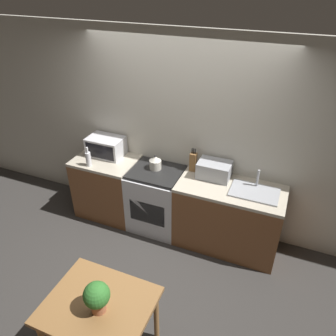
% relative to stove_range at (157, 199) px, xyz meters
% --- Properties ---
extents(ground_plane, '(16.00, 16.00, 0.00)m').
position_rel_stove_range_xyz_m(ground_plane, '(0.22, -0.78, -0.45)').
color(ground_plane, '#33302D').
extents(wall_back, '(10.00, 0.06, 2.60)m').
position_rel_stove_range_xyz_m(wall_back, '(0.22, 0.34, 0.85)').
color(wall_back, beige).
rests_on(wall_back, ground_plane).
extents(counter_left_run, '(0.85, 0.62, 0.90)m').
position_rel_stove_range_xyz_m(counter_left_run, '(-0.77, 0.00, 0.00)').
color(counter_left_run, brown).
rests_on(counter_left_run, ground_plane).
extents(counter_right_run, '(1.29, 0.62, 0.90)m').
position_rel_stove_range_xyz_m(counter_right_run, '(0.99, 0.00, 0.00)').
color(counter_right_run, brown).
rests_on(counter_right_run, ground_plane).
extents(stove_range, '(0.68, 0.62, 0.90)m').
position_rel_stove_range_xyz_m(stove_range, '(0.00, 0.00, 0.00)').
color(stove_range, silver).
rests_on(stove_range, ground_plane).
extents(kettle, '(0.15, 0.15, 0.20)m').
position_rel_stove_range_xyz_m(kettle, '(-0.03, 0.05, 0.54)').
color(kettle, beige).
rests_on(kettle, stove_range).
extents(microwave, '(0.49, 0.33, 0.26)m').
position_rel_stove_range_xyz_m(microwave, '(-0.81, 0.12, 0.58)').
color(microwave, silver).
rests_on(microwave, counter_left_run).
extents(bottle, '(0.07, 0.07, 0.27)m').
position_rel_stove_range_xyz_m(bottle, '(-0.87, -0.22, 0.56)').
color(bottle, silver).
rests_on(bottle, counter_left_run).
extents(knife_block, '(0.08, 0.08, 0.32)m').
position_rel_stove_range_xyz_m(knife_block, '(0.43, 0.20, 0.58)').
color(knife_block, brown).
rests_on(knife_block, counter_right_run).
extents(toaster_oven, '(0.40, 0.28, 0.21)m').
position_rel_stove_range_xyz_m(toaster_oven, '(0.73, 0.15, 0.56)').
color(toaster_oven, '#999BA0').
rests_on(toaster_oven, counter_right_run).
extents(sink_basin, '(0.56, 0.36, 0.24)m').
position_rel_stove_range_xyz_m(sink_basin, '(1.26, 0.01, 0.47)').
color(sink_basin, '#999BA0').
rests_on(sink_basin, counter_right_run).
extents(dining_table, '(0.90, 0.74, 0.73)m').
position_rel_stove_range_xyz_m(dining_table, '(0.30, -1.86, 0.19)').
color(dining_table, brown).
rests_on(dining_table, ground_plane).
extents(potted_plant, '(0.22, 0.22, 0.30)m').
position_rel_stove_range_xyz_m(potted_plant, '(0.34, -1.90, 0.46)').
color(potted_plant, '#9E5B3D').
rests_on(potted_plant, dining_table).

